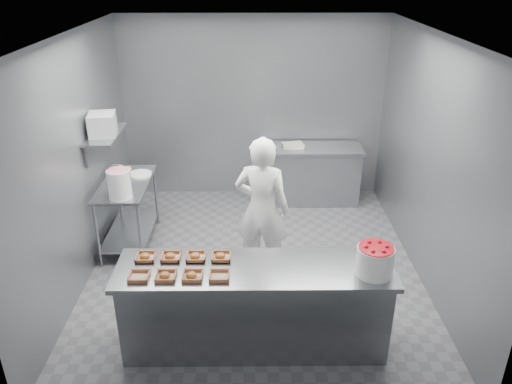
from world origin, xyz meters
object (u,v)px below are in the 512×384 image
(back_counter, at_px, (311,174))
(worker, at_px, (262,209))
(prep_table, at_px, (128,204))
(tray_1, at_px, (166,276))
(service_counter, at_px, (255,306))
(tray_7, at_px, (221,256))
(strawberry_tub, at_px, (375,260))
(glaze_bucket, at_px, (119,183))
(appliance, at_px, (102,124))
(tray_2, at_px, (192,276))
(tray_3, at_px, (219,276))
(tray_0, at_px, (139,276))
(tray_6, at_px, (196,256))
(tray_5, at_px, (171,257))
(tray_4, at_px, (146,257))

(back_counter, bearing_deg, worker, -111.81)
(prep_table, xyz_separation_m, tray_1, (0.85, -2.11, 0.33))
(service_counter, relative_size, tray_7, 13.88)
(service_counter, relative_size, strawberry_tub, 7.71)
(tray_1, height_order, glaze_bucket, glaze_bucket)
(tray_1, xyz_separation_m, appliance, (-1.02, 2.04, 0.77))
(tray_2, height_order, tray_3, tray_2)
(tray_0, xyz_separation_m, worker, (1.13, 1.39, -0.04))
(worker, relative_size, glaze_bucket, 4.12)
(tray_6, distance_m, glaze_bucket, 1.72)
(worker, bearing_deg, tray_5, 64.28)
(back_counter, distance_m, worker, 2.22)
(prep_table, relative_size, worker, 0.68)
(tray_3, height_order, tray_4, tray_4)
(service_counter, bearing_deg, tray_2, -164.20)
(back_counter, relative_size, tray_0, 8.01)
(worker, distance_m, strawberry_tub, 1.67)
(tray_0, height_order, strawberry_tub, strawberry_tub)
(back_counter, height_order, tray_4, tray_4)
(tray_4, height_order, worker, worker)
(strawberry_tub, xyz_separation_m, glaze_bucket, (-2.68, 1.62, 0.04))
(tray_3, bearing_deg, tray_7, 90.54)
(prep_table, relative_size, tray_2, 6.40)
(prep_table, height_order, tray_5, tray_5)
(back_counter, relative_size, tray_1, 8.01)
(tray_2, bearing_deg, tray_6, 90.00)
(worker, bearing_deg, tray_1, 71.39)
(tray_0, distance_m, tray_2, 0.48)
(tray_1, bearing_deg, tray_6, 53.02)
(tray_1, relative_size, tray_4, 1.00)
(tray_2, relative_size, strawberry_tub, 0.56)
(tray_4, bearing_deg, strawberry_tub, -7.08)
(tray_7, relative_size, appliance, 0.53)
(service_counter, relative_size, back_counter, 1.73)
(tray_3, bearing_deg, tray_6, 127.33)
(tray_3, distance_m, tray_5, 0.58)
(appliance, bearing_deg, tray_2, -67.66)
(prep_table, bearing_deg, tray_1, -68.12)
(tray_1, bearing_deg, tray_0, 180.00)
(worker, relative_size, strawberry_tub, 5.21)
(tray_0, xyz_separation_m, glaze_bucket, (-0.56, 1.68, 0.17))
(tray_6, bearing_deg, tray_1, -126.98)
(back_counter, height_order, strawberry_tub, strawberry_tub)
(tray_0, relative_size, tray_4, 1.00)
(back_counter, height_order, tray_2, tray_2)
(back_counter, relative_size, tray_6, 8.01)
(service_counter, xyz_separation_m, tray_3, (-0.32, -0.16, 0.47))
(tray_6, bearing_deg, prep_table, 121.26)
(glaze_bucket, bearing_deg, service_counter, -43.50)
(back_counter, bearing_deg, appliance, -153.35)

